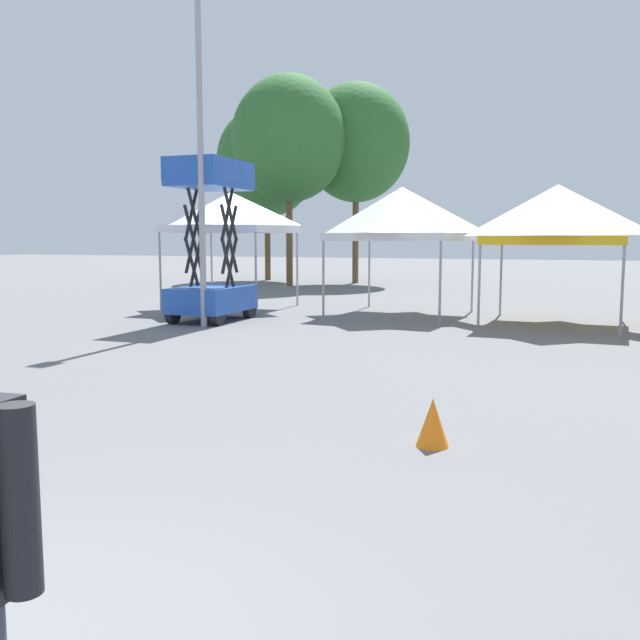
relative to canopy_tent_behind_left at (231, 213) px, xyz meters
name	(u,v)px	position (x,y,z in m)	size (l,w,h in m)	color
canopy_tent_behind_left	(231,213)	(0.00, 0.00, 0.00)	(3.18, 3.18, 3.34)	#9E9EA3
canopy_tent_left_of_center	(402,214)	(4.99, 0.20, -0.10)	(3.46, 3.46, 3.36)	#9E9EA3
canopy_tent_far_left	(557,215)	(8.91, -0.50, -0.19)	(3.18, 3.18, 3.26)	#9E9EA3
scissor_lift	(212,273)	(1.09, -2.92, -1.57)	(1.51, 2.36, 3.88)	black
light_pole_near_lift	(200,133)	(1.51, -4.00, 1.58)	(0.36, 0.36, 7.56)	#9E9EA3
tree_behind_tents_left	(267,162)	(-5.33, 13.04, 2.99)	(4.85, 4.85, 8.42)	brown
tree_behind_tents_right	(356,143)	(-0.53, 12.42, 3.56)	(4.82, 4.82, 8.97)	brown
tree_behind_tents_center	(289,139)	(-2.56, 9.59, 3.46)	(4.84, 4.84, 8.89)	brown
traffic_cone_lot_center	(433,422)	(8.46, -11.13, -2.52)	(0.32, 0.32, 0.47)	orange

